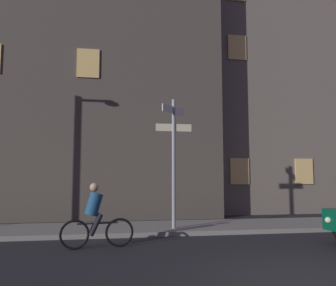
% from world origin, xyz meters
% --- Properties ---
extents(ground_plane, '(80.00, 80.00, 0.00)m').
position_xyz_m(ground_plane, '(0.00, 0.00, 0.00)').
color(ground_plane, '#232326').
extents(sidewalk_kerb, '(40.00, 2.55, 0.14)m').
position_xyz_m(sidewalk_kerb, '(0.00, 6.01, 0.07)').
color(sidewalk_kerb, gray).
rests_on(sidewalk_kerb, ground_plane).
extents(signpost, '(1.17, 0.89, 4.12)m').
position_xyz_m(signpost, '(-1.28, 5.39, 2.52)').
color(signpost, gray).
rests_on(signpost, sidewalk_kerb).
extents(cyclist, '(1.81, 0.38, 1.61)m').
position_xyz_m(cyclist, '(-3.61, 3.45, 0.75)').
color(cyclist, black).
rests_on(cyclist, ground_plane).
extents(building_left_block, '(11.41, 7.05, 20.50)m').
position_xyz_m(building_left_block, '(-4.28, 12.02, 10.25)').
color(building_left_block, '#4C443D').
rests_on(building_left_block, ground_plane).
extents(building_right_block, '(12.88, 7.31, 20.68)m').
position_xyz_m(building_right_block, '(4.16, 13.22, 10.34)').
color(building_right_block, '#6B6056').
rests_on(building_right_block, ground_plane).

